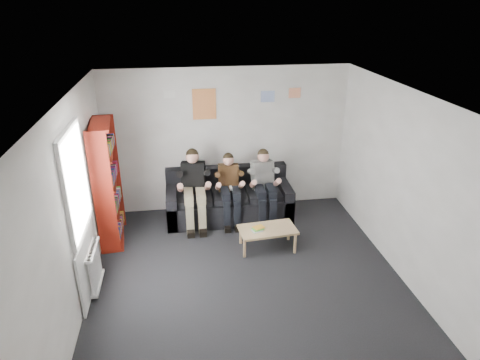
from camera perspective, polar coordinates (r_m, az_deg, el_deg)
The scene contains 14 objects.
room_shell at distance 5.70m, azimuth 1.25°, elevation -2.56°, with size 5.00×5.00×5.00m.
sofa at distance 7.98m, azimuth -1.54°, elevation -2.73°, with size 2.28×0.93×0.88m.
bookshelf at distance 7.26m, azimuth -17.21°, elevation -0.48°, with size 0.31×0.93×2.06m.
coffee_table at distance 7.00m, azimuth 3.70°, elevation -6.80°, with size 0.91×0.50×0.37m.
game_cases at distance 6.92m, azimuth 2.40°, elevation -6.53°, with size 0.21×0.18×0.04m.
person_left at distance 7.60m, azimuth -6.13°, elevation -1.22°, with size 0.42×0.90×1.38m.
person_middle at distance 7.66m, azimuth -1.38°, elevation -1.20°, with size 0.37×0.78×1.27m.
person_right at distance 7.75m, azimuth 3.28°, elevation -0.81°, with size 0.39×0.82×1.31m.
radiator at distance 6.43m, azimuth -18.76°, elevation -10.90°, with size 0.10×0.64×0.60m.
window at distance 6.11m, azimuth -20.27°, elevation -5.63°, with size 0.05×1.30×2.36m.
poster_large at distance 7.75m, azimuth -4.78°, elevation 10.04°, with size 0.42×0.01×0.55m, color gold.
poster_blue at distance 7.88m, azimuth 3.71°, elevation 11.05°, with size 0.25×0.01×0.20m, color blue.
poster_pink at distance 7.99m, azimuth 7.30°, elevation 11.45°, with size 0.22×0.01×0.18m, color #D34280.
poster_sign at distance 7.70m, azimuth -9.38°, elevation 11.24°, with size 0.20×0.01×0.14m, color white.
Camera 1 is at (-0.87, -5.03, 3.87)m, focal length 32.00 mm.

